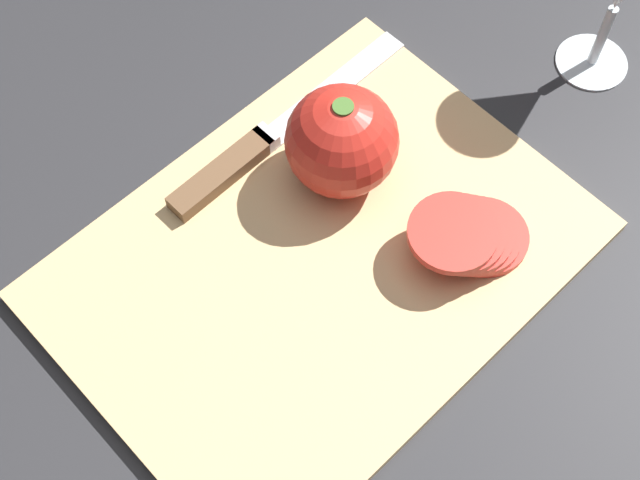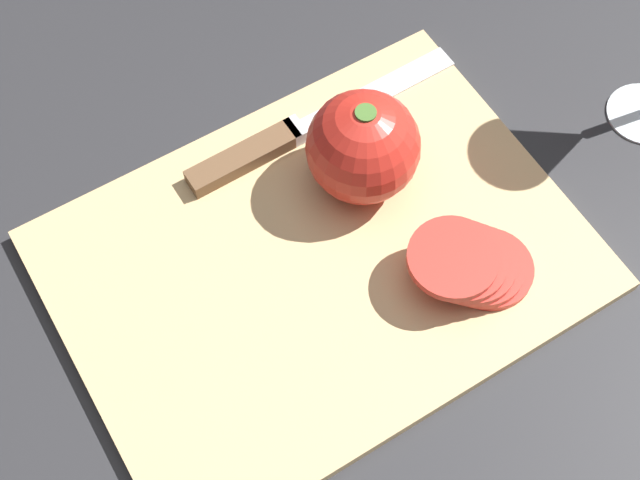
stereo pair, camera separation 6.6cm
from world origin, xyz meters
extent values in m
plane|color=#28282B|center=(0.00, 0.00, 0.00)|extent=(3.00, 3.00, 0.00)
cube|color=tan|center=(0.02, 0.00, 0.01)|extent=(0.39, 0.29, 0.01)
cylinder|color=silver|center=(-0.29, 0.02, 0.00)|extent=(0.06, 0.06, 0.00)
cylinder|color=silver|center=(-0.29, 0.02, 0.04)|extent=(0.01, 0.01, 0.07)
sphere|color=red|center=(-0.05, -0.04, 0.06)|extent=(0.09, 0.09, 0.09)
cylinder|color=#47702D|center=(-0.05, -0.04, 0.10)|extent=(0.02, 0.02, 0.01)
cube|color=silver|center=(-0.10, -0.11, 0.01)|extent=(0.16, 0.02, 0.00)
cube|color=silver|center=(-0.02, -0.11, 0.02)|extent=(0.01, 0.02, 0.01)
cube|color=brown|center=(0.02, -0.11, 0.02)|extent=(0.10, 0.02, 0.01)
cylinder|color=red|center=(-0.09, 0.08, 0.02)|extent=(0.07, 0.07, 0.01)
cylinder|color=red|center=(-0.08, 0.07, 0.02)|extent=(0.07, 0.07, 0.01)
cylinder|color=red|center=(-0.07, 0.07, 0.03)|extent=(0.07, 0.07, 0.01)
cylinder|color=red|center=(-0.06, 0.07, 0.04)|extent=(0.07, 0.07, 0.01)
cylinder|color=red|center=(-0.06, 0.07, 0.04)|extent=(0.07, 0.07, 0.01)
camera|label=1|loc=(0.23, 0.22, 0.62)|focal=50.00mm
camera|label=2|loc=(0.18, 0.26, 0.62)|focal=50.00mm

